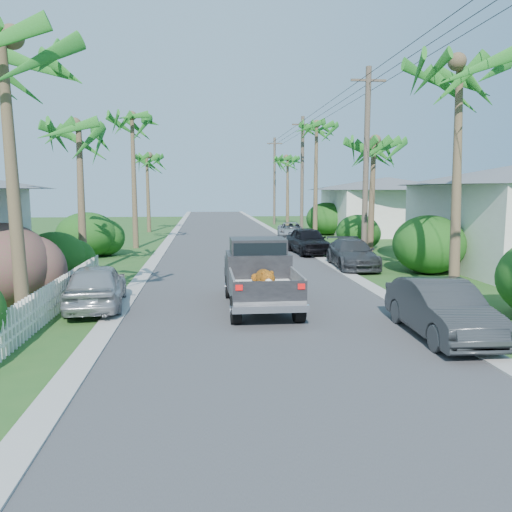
{
  "coord_description": "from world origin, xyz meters",
  "views": [
    {
      "loc": [
        -1.72,
        -9.34,
        3.53
      ],
      "look_at": [
        -0.06,
        6.82,
        1.4
      ],
      "focal_mm": 35.0,
      "sensor_mm": 36.0,
      "label": 1
    }
  ],
  "objects": [
    {
      "name": "parked_car_rd",
      "position": [
        4.63,
        27.05,
        0.59
      ],
      "size": [
        2.47,
        4.46,
        1.18
      ],
      "primitive_type": "imported",
      "rotation": [
        0.0,
        0.0,
        -0.12
      ],
      "color": "#A2A4A9",
      "rests_on": "ground"
    },
    {
      "name": "palm_l_d",
      "position": [
        -6.5,
        34.0,
        6.44
      ],
      "size": [
        4.4,
        4.4,
        7.7
      ],
      "color": "brown",
      "rests_on": "ground"
    },
    {
      "name": "pickup_truck",
      "position": [
        -0.09,
        5.8,
        1.01
      ],
      "size": [
        1.98,
        5.12,
        2.06
      ],
      "color": "black",
      "rests_on": "ground"
    },
    {
      "name": "palm_r_d",
      "position": [
        6.5,
        40.0,
        6.74
      ],
      "size": [
        4.4,
        4.4,
        8.0
      ],
      "color": "brown",
      "rests_on": "ground"
    },
    {
      "name": "palm_l_c",
      "position": [
        -6.0,
        22.0,
        7.91
      ],
      "size": [
        4.4,
        4.4,
        9.2
      ],
      "color": "brown",
      "rests_on": "ground"
    },
    {
      "name": "parked_car_rm",
      "position": [
        5.0,
        12.83,
        0.65
      ],
      "size": [
        2.04,
        4.55,
        1.29
      ],
      "primitive_type": "imported",
      "rotation": [
        0.0,
        0.0,
        -0.05
      ],
      "color": "#313337",
      "rests_on": "ground"
    },
    {
      "name": "utility_pole_b",
      "position": [
        5.6,
        13.0,
        4.6
      ],
      "size": [
        1.6,
        0.26,
        9.0
      ],
      "color": "brown",
      "rests_on": "ground"
    },
    {
      "name": "palm_r_c",
      "position": [
        6.2,
        26.0,
        8.11
      ],
      "size": [
        4.4,
        4.4,
        9.4
      ],
      "color": "brown",
      "rests_on": "ground"
    },
    {
      "name": "parked_car_rf",
      "position": [
        4.03,
        18.08,
        0.74
      ],
      "size": [
        2.09,
        4.46,
        1.47
      ],
      "primitive_type": "imported",
      "rotation": [
        0.0,
        0.0,
        0.08
      ],
      "color": "black",
      "rests_on": "ground"
    },
    {
      "name": "palm_l_a",
      "position": [
        -6.2,
        3.0,
        6.93
      ],
      "size": [
        4.4,
        4.4,
        8.2
      ],
      "color": "brown",
      "rests_on": "ground"
    },
    {
      "name": "shrub_r_d",
      "position": [
        8.0,
        30.0,
        1.3
      ],
      "size": [
        3.2,
        3.52,
        2.6
      ],
      "primitive_type": "ellipsoid",
      "color": "#144212",
      "rests_on": "ground"
    },
    {
      "name": "palm_r_a",
      "position": [
        6.3,
        6.0,
        7.42
      ],
      "size": [
        4.4,
        4.4,
        8.7
      ],
      "color": "brown",
      "rests_on": "ground"
    },
    {
      "name": "parked_car_ln",
      "position": [
        -5.0,
        5.8,
        0.69
      ],
      "size": [
        2.02,
        4.18,
        1.38
      ],
      "primitive_type": "imported",
      "rotation": [
        0.0,
        0.0,
        3.24
      ],
      "color": "#9EA1A5",
      "rests_on": "ground"
    },
    {
      "name": "road",
      "position": [
        0.0,
        25.0,
        0.01
      ],
      "size": [
        8.0,
        100.0,
        0.02
      ],
      "primitive_type": "cube",
      "color": "#38383A",
      "rests_on": "ground"
    },
    {
      "name": "curb_left",
      "position": [
        -4.3,
        25.0,
        0.03
      ],
      "size": [
        0.6,
        100.0,
        0.06
      ],
      "primitive_type": "cube",
      "color": "#A5A39E",
      "rests_on": "ground"
    },
    {
      "name": "house_right_far",
      "position": [
        13.0,
        30.0,
        2.12
      ],
      "size": [
        9.0,
        8.0,
        4.6
      ],
      "color": "silver",
      "rests_on": "ground"
    },
    {
      "name": "utility_pole_d",
      "position": [
        5.6,
        43.0,
        4.6
      ],
      "size": [
        1.6,
        0.26,
        9.0
      ],
      "color": "brown",
      "rests_on": "ground"
    },
    {
      "name": "picket_fence",
      "position": [
        -6.0,
        5.5,
        0.5
      ],
      "size": [
        0.1,
        11.0,
        1.0
      ],
      "primitive_type": "cube",
      "color": "white",
      "rests_on": "ground"
    },
    {
      "name": "parked_car_rn",
      "position": [
        3.93,
        1.91,
        0.68
      ],
      "size": [
        1.56,
        4.15,
        1.35
      ],
      "primitive_type": "imported",
      "rotation": [
        0.0,
        0.0,
        -0.03
      ],
      "color": "#2A2D2F",
      "rests_on": "ground"
    },
    {
      "name": "palm_r_b",
      "position": [
        6.6,
        15.0,
        5.95
      ],
      "size": [
        4.4,
        4.4,
        7.2
      ],
      "color": "brown",
      "rests_on": "ground"
    },
    {
      "name": "palm_l_b",
      "position": [
        -6.8,
        12.0,
        6.15
      ],
      "size": [
        4.4,
        4.4,
        7.4
      ],
      "color": "brown",
      "rests_on": "ground"
    },
    {
      "name": "ground",
      "position": [
        0.0,
        0.0,
        0.0
      ],
      "size": [
        120.0,
        120.0,
        0.0
      ],
      "primitive_type": "plane",
      "color": "#25531F",
      "rests_on": "ground"
    },
    {
      "name": "shrub_l_d",
      "position": [
        -8.0,
        18.0,
        1.2
      ],
      "size": [
        3.2,
        3.52,
        2.4
      ],
      "primitive_type": "ellipsoid",
      "color": "#144212",
      "rests_on": "ground"
    },
    {
      "name": "shrub_r_b",
      "position": [
        7.8,
        11.0,
        1.25
      ],
      "size": [
        3.0,
        3.3,
        2.5
      ],
      "primitive_type": "ellipsoid",
      "color": "#144212",
      "rests_on": "ground"
    },
    {
      "name": "shrub_l_c",
      "position": [
        -7.4,
        10.0,
        1.0
      ],
      "size": [
        2.4,
        2.64,
        2.0
      ],
      "primitive_type": "ellipsoid",
      "color": "#144212",
      "rests_on": "ground"
    },
    {
      "name": "shrub_r_c",
      "position": [
        7.5,
        20.0,
        1.05
      ],
      "size": [
        2.6,
        2.86,
        2.1
      ],
      "primitive_type": "ellipsoid",
      "color": "#144212",
      "rests_on": "ground"
    },
    {
      "name": "curb_right",
      "position": [
        4.3,
        25.0,
        0.03
      ],
      "size": [
        0.6,
        100.0,
        0.06
      ],
      "primitive_type": "cube",
      "color": "#A5A39E",
      "rests_on": "ground"
    },
    {
      "name": "utility_pole_c",
      "position": [
        5.6,
        28.0,
        4.6
      ],
      "size": [
        1.6,
        0.26,
        9.0
      ],
      "color": "brown",
      "rests_on": "ground"
    },
    {
      "name": "shrub_l_b",
      "position": [
        -7.8,
        6.0,
        1.3
      ],
      "size": [
        3.0,
        3.3,
        2.6
      ],
      "primitive_type": "ellipsoid",
      "color": "#A0164B",
      "rests_on": "ground"
    }
  ]
}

